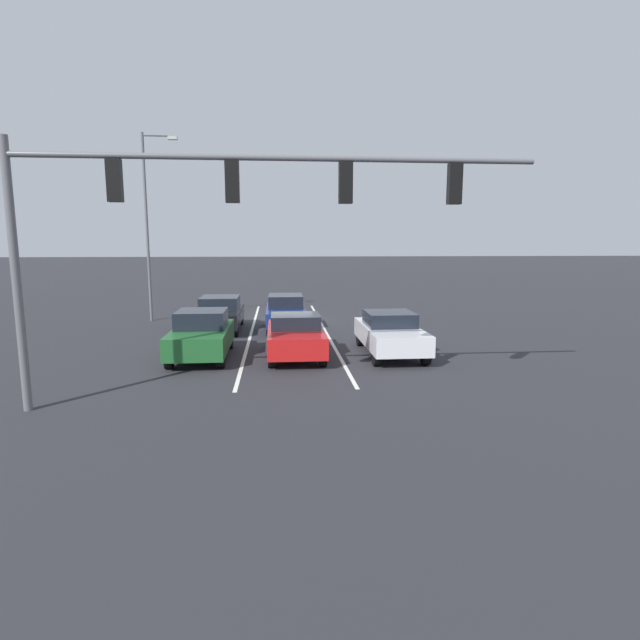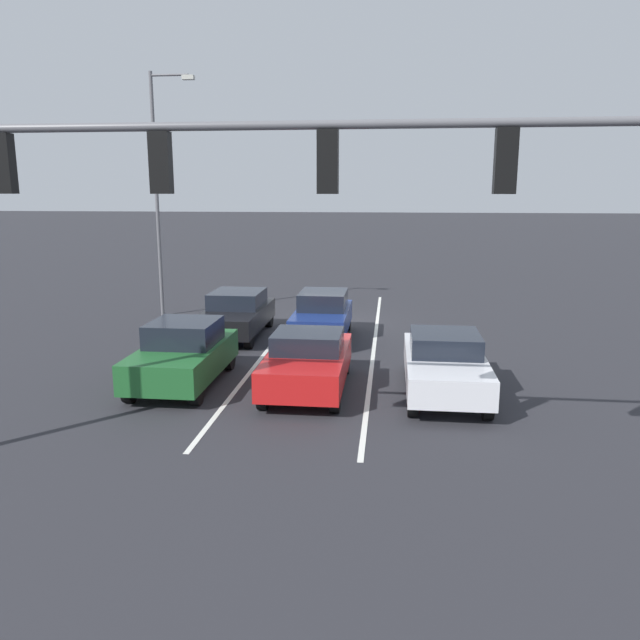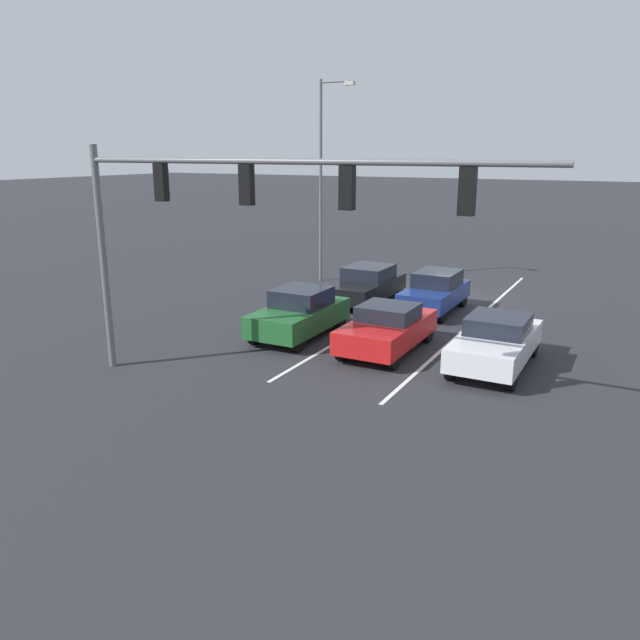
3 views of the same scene
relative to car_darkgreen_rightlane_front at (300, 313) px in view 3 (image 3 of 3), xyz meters
name	(u,v)px [view 3 (image 3 of 3)]	position (x,y,z in m)	size (l,w,h in m)	color
ground_plane	(455,299)	(-3.11, -7.94, -0.81)	(240.00, 240.00, 0.00)	#28282D
lane_stripe_left_divider	(475,320)	(-4.77, -4.85, -0.80)	(0.12, 18.19, 0.01)	silver
lane_stripe_center_divider	(392,310)	(-1.45, -4.85, -0.80)	(0.12, 18.19, 0.01)	silver
car_darkgreen_rightlane_front	(300,313)	(0.00, 0.00, 0.00)	(1.88, 4.08, 1.64)	#1E5928
car_white_leftlane_front	(496,341)	(-6.60, 0.04, -0.03)	(1.88, 4.44, 1.51)	silver
car_red_midlane_front	(387,328)	(-3.24, 0.10, -0.06)	(1.91, 4.17, 1.48)	red
car_navy_midlane_second	(435,291)	(-2.99, -5.42, 0.01)	(1.75, 4.03, 1.58)	navy
car_black_rightlane_second	(366,284)	(0.00, -5.53, -0.03)	(1.93, 4.39, 1.51)	black
traffic_signal_gantry	(228,205)	(-1.03, 5.23, 4.03)	(12.23, 0.37, 6.29)	slate
street_lamp_right_shoulder	(324,171)	(3.65, -8.66, 4.42)	(1.74, 0.24, 9.24)	slate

